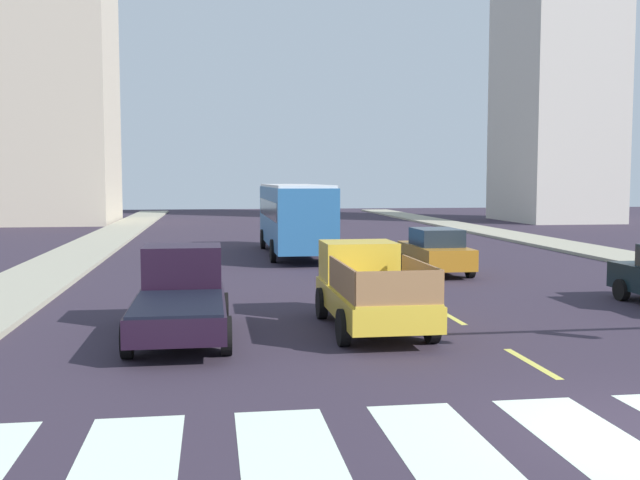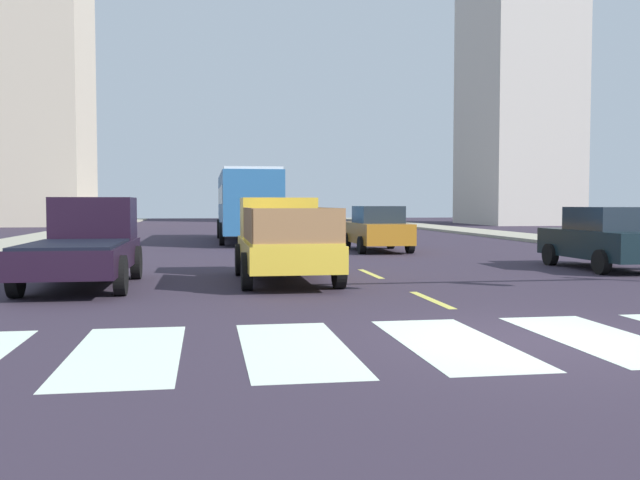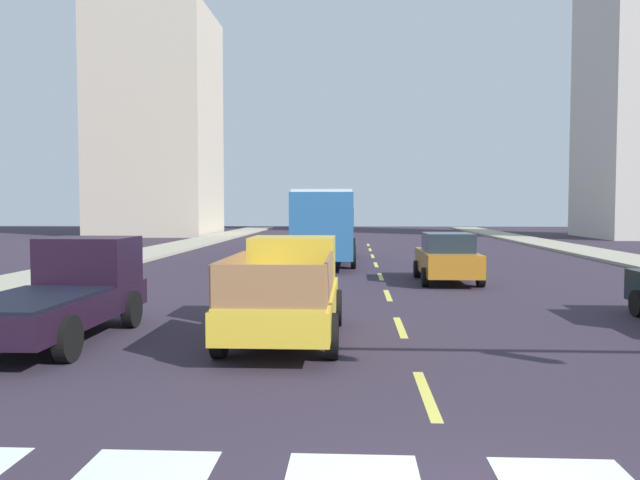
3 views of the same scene
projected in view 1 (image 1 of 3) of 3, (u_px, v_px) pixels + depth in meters
The scene contains 19 objects.
sidewalk_left at pixel (38, 277), 26.27m from camera, with size 3.01×110.00×0.15m, color #A39E88.
crosswalk_stripe_1 at pixel (127, 462), 9.27m from camera, with size 1.31×3.53×0.01m, color silver.
crosswalk_stripe_2 at pixel (289, 453), 9.57m from camera, with size 1.31×3.53×0.01m, color silver.
crosswalk_stripe_3 at pixel (442, 445), 9.87m from camera, with size 1.31×3.53×0.01m, color silver.
crosswalk_stripe_4 at pixel (585, 437), 10.17m from camera, with size 1.31×3.53×0.01m, color silver.
lane_dash_0 at pixel (531, 363), 14.26m from camera, with size 0.16×2.40×0.01m, color #D2C951.
lane_dash_1 at pixel (449, 316), 19.19m from camera, with size 0.16×2.40×0.01m, color #D2C951.
lane_dash_2 at pixel (401, 288), 24.12m from camera, with size 0.16×2.40×0.01m, color #D2C951.
lane_dash_3 at pixel (368, 270), 29.05m from camera, with size 0.16×2.40×0.01m, color #D2C951.
lane_dash_4 at pixel (346, 257), 33.98m from camera, with size 0.16×2.40×0.01m, color #D2C951.
lane_dash_5 at pixel (329, 247), 38.91m from camera, with size 0.16×2.40×0.01m, color #D2C951.
lane_dash_6 at pixel (315, 239), 43.84m from camera, with size 0.16×2.40×0.01m, color #D2C951.
lane_dash_7 at pixel (305, 233), 48.77m from camera, with size 0.16×2.40×0.01m, color #D2C951.
pickup_stakebed at pixel (369, 288), 17.78m from camera, with size 2.18×5.20×1.96m.
pickup_dark at pixel (181, 295), 16.75m from camera, with size 2.18×5.20×1.96m.
city_bus at pixel (294, 214), 34.55m from camera, with size 2.72×10.80×3.32m.
sedan_mid at pixel (435, 251), 27.75m from camera, with size 2.02×4.40×1.72m.
tower_tall_centre at pixel (47, 97), 59.36m from camera, with size 10.21×10.58×20.38m, color #B9AA96.
block_mid_left at pixel (557, 14), 61.88m from camera, with size 7.83×10.68×34.99m, color beige.
Camera 1 is at (-6.11, -9.27, 3.55)m, focal length 41.31 mm.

